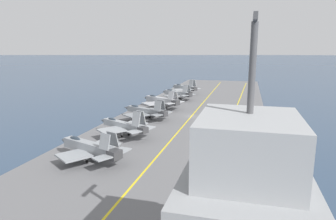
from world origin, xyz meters
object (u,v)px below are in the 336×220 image
crew_blue_vest (250,112)px  parked_jet_sixth (184,88)px  parked_jet_fifth (177,93)px  parked_jet_nearest (89,147)px  parked_jet_second (123,125)px  parked_jet_fourth (161,100)px  parked_jet_third (145,111)px

crew_blue_vest → parked_jet_sixth: bearing=35.8°
parked_jet_fifth → crew_blue_vest: 36.17m
parked_jet_nearest → parked_jet_second: size_ratio=1.02×
parked_jet_fourth → crew_blue_vest: bearing=-98.0°
parked_jet_second → parked_jet_third: size_ratio=0.95×
crew_blue_vest → parked_jet_nearest: bearing=148.4°
parked_jet_nearest → parked_jet_third: (33.92, 1.05, -0.18)m
parked_jet_sixth → parked_jet_fourth: bearing=178.8°
parked_jet_nearest → parked_jet_fourth: parked_jet_fourth is taller
parked_jet_second → parked_jet_fourth: size_ratio=0.96×
parked_jet_third → parked_jet_second: bearing=-176.7°
parked_jet_third → parked_jet_fifth: (34.68, -1.22, 0.25)m
parked_jet_nearest → parked_jet_second: bearing=-0.1°
parked_jet_fifth → crew_blue_vest: bearing=-129.0°
parked_jet_second → crew_blue_vest: 41.42m
parked_jet_nearest → parked_jet_sixth: bearing=0.2°
parked_jet_fourth → crew_blue_vest: size_ratio=9.35×
parked_jet_third → crew_blue_vest: size_ratio=9.38×
parked_jet_third → parked_jet_sixth: (51.52, -0.76, 0.44)m
parked_jet_nearest → parked_jet_sixth: parked_jet_sixth is taller
parked_jet_third → parked_jet_sixth: 51.53m
parked_jet_fourth → parked_jet_fifth: (18.61, -1.19, -0.22)m
parked_jet_fourth → parked_jet_fifth: 18.64m
parked_jet_second → parked_jet_third: (18.29, 1.06, -0.37)m
parked_jet_third → crew_blue_vest: (11.96, -29.31, -1.29)m
parked_jet_sixth → crew_blue_vest: (-39.56, -28.56, -1.73)m
parked_jet_nearest → parked_jet_third: bearing=1.8°
parked_jet_second → parked_jet_sixth: (69.80, 0.31, 0.07)m
parked_jet_nearest → parked_jet_fifth: (68.60, -0.17, 0.07)m
parked_jet_sixth → crew_blue_vest: bearing=-144.2°
parked_jet_third → parked_jet_fifth: 34.70m
parked_jet_nearest → crew_blue_vest: (45.88, -28.27, -1.47)m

